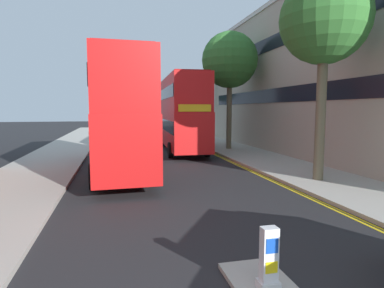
{
  "coord_description": "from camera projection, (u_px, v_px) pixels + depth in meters",
  "views": [
    {
      "loc": [
        -2.5,
        -1.67,
        3.2
      ],
      "look_at": [
        0.5,
        11.0,
        1.8
      ],
      "focal_mm": 30.01,
      "sensor_mm": 36.0,
      "label": 1
    }
  ],
  "objects": [
    {
      "name": "street_tree_far",
      "position": [
        193.0,
        87.0,
        38.24
      ],
      "size": [
        3.49,
        3.49,
        7.49
      ],
      "color": "#6B6047",
      "rests_on": "sidewalk_right"
    },
    {
      "name": "sidewalk_left",
      "position": [
        38.0,
        171.0,
        16.52
      ],
      "size": [
        4.0,
        80.0,
        0.14
      ],
      "primitive_type": "cube",
      "color": "#ADA89E",
      "rests_on": "ground"
    },
    {
      "name": "keep_left_bollard",
      "position": [
        269.0,
        261.0,
        5.51
      ],
      "size": [
        0.36,
        0.28,
        1.11
      ],
      "color": "silver",
      "rests_on": "traffic_island"
    },
    {
      "name": "kerb_line_inner",
      "position": [
        247.0,
        170.0,
        17.05
      ],
      "size": [
        0.1,
        56.0,
        0.01
      ],
      "primitive_type": "cube",
      "color": "yellow",
      "rests_on": "ground"
    },
    {
      "name": "townhouse_terrace_right",
      "position": [
        333.0,
        79.0,
        24.09
      ],
      "size": [
        10.08,
        28.0,
        11.03
      ],
      "color": "#B2A893",
      "rests_on": "ground"
    },
    {
      "name": "sidewalk_right",
      "position": [
        269.0,
        161.0,
        19.49
      ],
      "size": [
        4.0,
        80.0,
        0.14
      ],
      "primitive_type": "cube",
      "color": "#ADA89E",
      "rests_on": "ground"
    },
    {
      "name": "kerb_line_outer",
      "position": [
        250.0,
        170.0,
        17.08
      ],
      "size": [
        0.1,
        56.0,
        0.01
      ],
      "primitive_type": "cube",
      "color": "yellow",
      "rests_on": "ground"
    },
    {
      "name": "street_tree_mid",
      "position": [
        325.0,
        21.0,
        13.4
      ],
      "size": [
        3.73,
        3.73,
        8.69
      ],
      "color": "#6B6047",
      "rests_on": "sidewalk_right"
    },
    {
      "name": "street_tree_near",
      "position": [
        230.0,
        61.0,
        24.6
      ],
      "size": [
        4.28,
        4.28,
        8.99
      ],
      "color": "#6B6047",
      "rests_on": "sidewalk_right"
    },
    {
      "name": "double_decker_bus_away",
      "position": [
        120.0,
        113.0,
        16.17
      ],
      "size": [
        3.04,
        10.88,
        5.64
      ],
      "color": "red",
      "rests_on": "ground"
    },
    {
      "name": "double_decker_bus_oncoming",
      "position": [
        181.0,
        112.0,
        24.51
      ],
      "size": [
        3.16,
        10.91,
        5.64
      ],
      "color": "red",
      "rests_on": "ground"
    }
  ]
}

